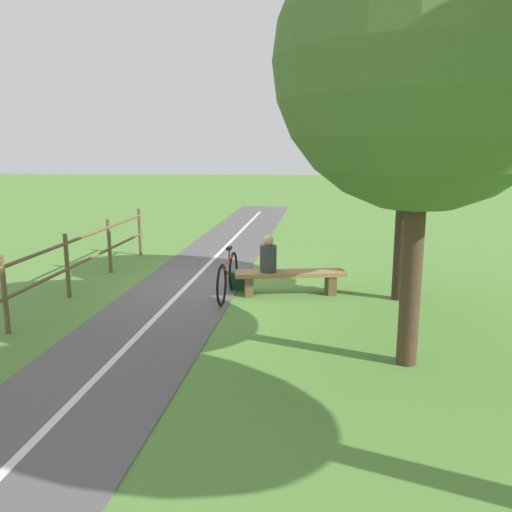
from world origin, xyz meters
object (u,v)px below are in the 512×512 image
person_seated (268,256)px  tree_far_left (425,60)px  bench (290,278)px  bicycle (228,277)px  backpack (236,281)px  tree_by_path (409,104)px

person_seated → tree_far_left: (-1.93, 3.12, 3.01)m
bench → person_seated: person_seated is taller
tree_far_left → person_seated: bearing=-58.3°
bicycle → backpack: size_ratio=4.89×
bicycle → tree_by_path: (-3.15, -0.06, 3.08)m
backpack → tree_by_path: size_ratio=0.07×
tree_far_left → bicycle: bearing=-47.4°
bench → tree_far_left: tree_far_left is taller
tree_far_left → tree_by_path: bearing=-99.1°
person_seated → tree_by_path: size_ratio=0.14×
backpack → tree_by_path: 4.50m
person_seated → backpack: person_seated is taller
tree_far_left → tree_by_path: 3.02m
backpack → bicycle: bearing=77.4°
bench → person_seated: bearing=0.0°
bicycle → bench: bearing=108.0°
person_seated → backpack: bearing=-31.2°
bench → tree_by_path: tree_by_path is taller
bicycle → person_seated: bearing=111.0°
tree_far_left → backpack: bearing=-53.0°
bench → backpack: bearing=-19.6°
bench → backpack: (1.05, -0.22, -0.13)m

